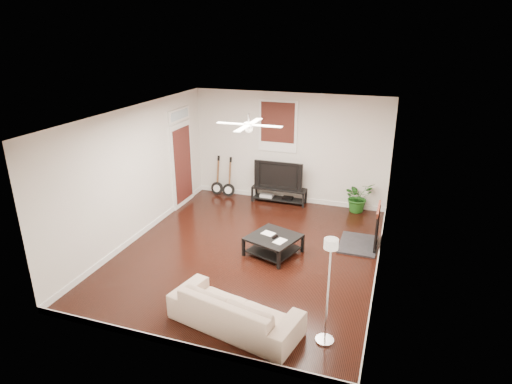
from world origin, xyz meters
TOP-DOWN VIEW (x-y plane):
  - room at (0.00, 0.00)m, footprint 5.01×6.01m
  - brick_accent at (2.49, 1.00)m, footprint 0.02×2.20m
  - fireplace at (2.20, 1.00)m, footprint 0.80×1.10m
  - window_back at (-0.30, 2.97)m, footprint 1.00×0.06m
  - door_left at (-2.46, 1.90)m, footprint 0.08×1.00m
  - tv_stand at (-0.18, 2.78)m, footprint 1.40×0.37m
  - tv at (-0.18, 2.80)m, footprint 1.26×0.17m
  - coffee_table at (0.47, 0.08)m, footprint 1.14×1.14m
  - sofa at (0.58, -2.28)m, footprint 2.15×1.22m
  - floor_lamp at (1.93, -2.18)m, footprint 0.33×0.33m
  - potted_plant at (1.82, 2.82)m, footprint 0.90×0.89m
  - guitar_left at (-1.91, 2.75)m, footprint 0.34×0.24m
  - guitar_right at (-1.56, 2.72)m, footprint 0.36×0.27m
  - ceiling_fan at (0.00, 0.00)m, footprint 1.24×1.24m

SIDE VIEW (x-z plane):
  - coffee_table at x=0.47m, z-range 0.00..0.38m
  - tv_stand at x=-0.18m, z-range 0.00..0.39m
  - sofa at x=0.58m, z-range 0.00..0.59m
  - potted_plant at x=1.82m, z-range 0.00..0.76m
  - fireplace at x=2.20m, z-range 0.00..0.92m
  - guitar_left at x=-1.91m, z-range 0.00..1.07m
  - guitar_right at x=-1.56m, z-range 0.00..1.07m
  - tv at x=-0.18m, z-range 0.39..1.12m
  - floor_lamp at x=1.93m, z-range 0.00..1.65m
  - door_left at x=-2.46m, z-range 0.00..2.50m
  - room at x=0.00m, z-range 0.00..2.80m
  - brick_accent at x=2.49m, z-range 0.00..2.80m
  - window_back at x=-0.30m, z-range 1.30..2.60m
  - ceiling_fan at x=0.00m, z-range 2.44..2.76m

